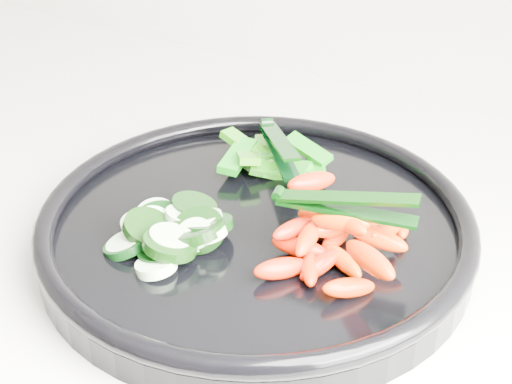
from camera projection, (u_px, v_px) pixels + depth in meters
The scene contains 6 objects.
veggie_tray at pixel (256, 226), 0.62m from camera, with size 0.42×0.42×0.04m.
cucumber_pile at pixel (171, 228), 0.59m from camera, with size 0.11×0.12×0.04m.
carrot_pile at pixel (335, 238), 0.56m from camera, with size 0.13×0.15×0.05m.
pepper_pile at pixel (267, 159), 0.69m from camera, with size 0.12×0.10×0.04m.
tong_carrot at pixel (342, 204), 0.55m from camera, with size 0.11×0.04×0.02m.
tong_pepper at pixel (278, 144), 0.68m from camera, with size 0.09×0.09×0.02m.
Camera 1 is at (0.94, 1.20, 1.30)m, focal length 50.00 mm.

